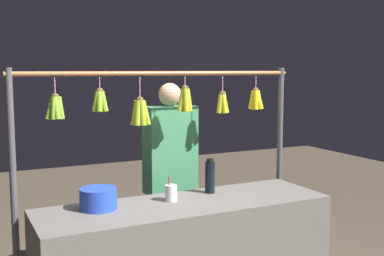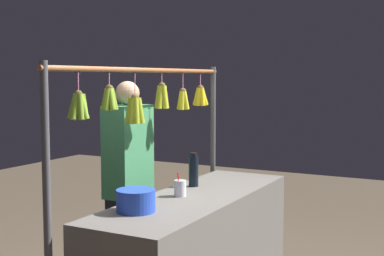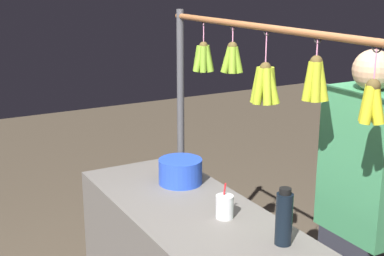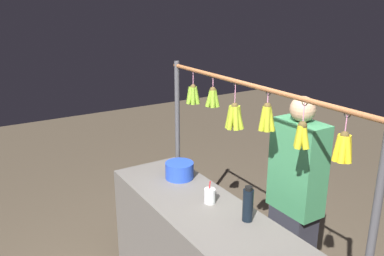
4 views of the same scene
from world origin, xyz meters
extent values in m
cylinder|color=#4C4C51|center=(-1.02, -0.36, 0.89)|extent=(0.04, 0.04, 1.77)
cylinder|color=#4C4C51|center=(1.02, -0.36, 0.89)|extent=(0.04, 0.04, 1.77)
cylinder|color=#9E6038|center=(0.00, -0.36, 1.73)|extent=(2.09, 0.03, 0.03)
torus|color=black|center=(-0.78, -0.36, 1.71)|extent=(0.04, 0.01, 0.04)
cylinder|color=pink|center=(-0.78, -0.36, 1.65)|extent=(0.01, 0.01, 0.11)
sphere|color=brown|center=(-0.78, -0.36, 1.60)|extent=(0.05, 0.05, 0.05)
cylinder|color=yellow|center=(-0.75, -0.36, 1.52)|extent=(0.06, 0.04, 0.15)
cylinder|color=yellow|center=(-0.76, -0.34, 1.52)|extent=(0.05, 0.05, 0.15)
cylinder|color=yellow|center=(-0.79, -0.34, 1.52)|extent=(0.06, 0.07, 0.15)
cylinder|color=yellow|center=(-0.81, -0.36, 1.52)|extent=(0.07, 0.04, 0.15)
cylinder|color=yellow|center=(-0.79, -0.39, 1.52)|extent=(0.05, 0.06, 0.15)
cylinder|color=yellow|center=(-0.76, -0.39, 1.52)|extent=(0.05, 0.07, 0.15)
torus|color=black|center=(-0.48, -0.36, 1.71)|extent=(0.04, 0.01, 0.04)
cylinder|color=pink|center=(-0.48, -0.36, 1.64)|extent=(0.01, 0.01, 0.14)
sphere|color=brown|center=(-0.48, -0.36, 1.57)|extent=(0.05, 0.05, 0.05)
cylinder|color=gold|center=(-0.46, -0.36, 1.50)|extent=(0.06, 0.04, 0.15)
cylinder|color=gold|center=(-0.48, -0.34, 1.50)|extent=(0.04, 0.07, 0.15)
cylinder|color=gold|center=(-0.50, -0.36, 1.50)|extent=(0.07, 0.05, 0.15)
cylinder|color=gold|center=(-0.48, -0.38, 1.50)|extent=(0.04, 0.07, 0.15)
torus|color=black|center=(-0.17, -0.36, 1.71)|extent=(0.04, 0.01, 0.04)
cylinder|color=pink|center=(-0.17, -0.36, 1.67)|extent=(0.01, 0.01, 0.09)
sphere|color=brown|center=(-0.17, -0.36, 1.62)|extent=(0.05, 0.05, 0.05)
cylinder|color=#ABB725|center=(-0.15, -0.36, 1.54)|extent=(0.07, 0.04, 0.17)
cylinder|color=#ABB725|center=(-0.17, -0.34, 1.54)|extent=(0.05, 0.06, 0.17)
cylinder|color=#ABB725|center=(-0.19, -0.35, 1.54)|extent=(0.06, 0.05, 0.17)
cylinder|color=#ABB725|center=(-0.19, -0.37, 1.54)|extent=(0.07, 0.06, 0.17)
cylinder|color=#ABB725|center=(-0.16, -0.38, 1.54)|extent=(0.05, 0.06, 0.17)
torus|color=black|center=(0.17, -0.36, 1.71)|extent=(0.04, 0.01, 0.04)
cylinder|color=pink|center=(0.17, -0.36, 1.63)|extent=(0.01, 0.01, 0.16)
sphere|color=brown|center=(0.17, -0.36, 1.55)|extent=(0.05, 0.05, 0.05)
cylinder|color=#9FB226|center=(0.21, -0.36, 1.46)|extent=(0.07, 0.04, 0.18)
cylinder|color=#9FB226|center=(0.20, -0.34, 1.46)|extent=(0.06, 0.06, 0.18)
cylinder|color=#9FB226|center=(0.17, -0.33, 1.46)|extent=(0.04, 0.07, 0.18)
cylinder|color=#9FB226|center=(0.14, -0.35, 1.46)|extent=(0.08, 0.05, 0.18)
cylinder|color=#9FB226|center=(0.14, -0.38, 1.46)|extent=(0.08, 0.06, 0.18)
cylinder|color=#9FB226|center=(0.16, -0.40, 1.46)|extent=(0.05, 0.06, 0.18)
cylinder|color=#9FB226|center=(0.19, -0.39, 1.46)|extent=(0.06, 0.06, 0.18)
torus|color=black|center=(0.45, -0.36, 1.71)|extent=(0.04, 0.01, 0.04)
cylinder|color=pink|center=(0.45, -0.36, 1.66)|extent=(0.01, 0.01, 0.10)
sphere|color=brown|center=(0.45, -0.36, 1.61)|extent=(0.05, 0.05, 0.05)
cylinder|color=#7EA82A|center=(0.48, -0.36, 1.55)|extent=(0.06, 0.04, 0.14)
cylinder|color=#7EA82A|center=(0.46, -0.34, 1.55)|extent=(0.05, 0.07, 0.14)
cylinder|color=#7EA82A|center=(0.43, -0.35, 1.55)|extent=(0.06, 0.05, 0.14)
cylinder|color=#7EA82A|center=(0.43, -0.38, 1.55)|extent=(0.06, 0.06, 0.14)
cylinder|color=#7EA82A|center=(0.46, -0.38, 1.55)|extent=(0.05, 0.07, 0.14)
torus|color=black|center=(0.74, -0.36, 1.71)|extent=(0.04, 0.01, 0.04)
cylinder|color=pink|center=(0.74, -0.36, 1.65)|extent=(0.01, 0.01, 0.12)
sphere|color=brown|center=(0.74, -0.36, 1.59)|extent=(0.05, 0.05, 0.05)
cylinder|color=#78A52B|center=(0.77, -0.36, 1.52)|extent=(0.07, 0.04, 0.15)
cylinder|color=#78A52B|center=(0.76, -0.33, 1.52)|extent=(0.05, 0.05, 0.15)
cylinder|color=#78A52B|center=(0.74, -0.33, 1.52)|extent=(0.04, 0.07, 0.15)
cylinder|color=#78A52B|center=(0.72, -0.34, 1.52)|extent=(0.05, 0.05, 0.15)
cylinder|color=#78A52B|center=(0.72, -0.37, 1.52)|extent=(0.06, 0.05, 0.15)
cylinder|color=#78A52B|center=(0.74, -0.39, 1.52)|extent=(0.04, 0.06, 0.15)
cylinder|color=#78A52B|center=(0.76, -0.39, 1.52)|extent=(0.06, 0.07, 0.15)
cylinder|color=black|center=(-0.27, -0.15, 1.00)|extent=(0.07, 0.07, 0.22)
cylinder|color=black|center=(-0.27, -0.15, 1.13)|extent=(0.05, 0.05, 0.02)
cylinder|color=blue|center=(0.55, -0.11, 0.96)|extent=(0.23, 0.23, 0.13)
cylinder|color=silver|center=(0.07, -0.08, 0.95)|extent=(0.08, 0.08, 0.11)
cylinder|color=red|center=(0.08, -0.08, 0.98)|extent=(0.01, 0.03, 0.16)
cube|color=#2D2D38|center=(-0.19, -0.67, 0.39)|extent=(0.31, 0.21, 0.79)
cube|color=#3F8C59|center=(-0.19, -0.67, 1.13)|extent=(0.39, 0.21, 0.69)
sphere|color=tan|center=(-0.19, -0.67, 1.56)|extent=(0.18, 0.18, 0.18)
camera|label=1|loc=(1.34, 2.79, 1.76)|focal=45.60mm
camera|label=2|loc=(3.15, 1.64, 1.68)|focal=50.52mm
camera|label=3|loc=(-1.88, 1.18, 1.96)|focal=51.65mm
camera|label=4|loc=(-2.06, 1.39, 2.28)|focal=37.59mm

